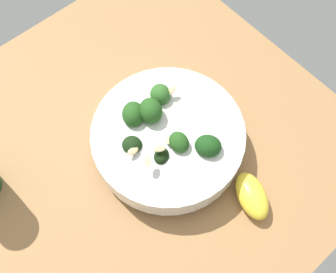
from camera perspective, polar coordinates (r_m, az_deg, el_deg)
name	(u,v)px	position (r cm, az deg, el deg)	size (l,w,h in cm)	color
ground_plane	(138,147)	(64.87, -4.34, -1.54)	(62.68, 62.68, 3.13)	#996D42
bowl_of_broccoli	(167,137)	(59.61, -0.08, -0.06)	(22.92, 22.92, 9.36)	white
lemon_wedge	(252,196)	(59.55, 12.02, -8.38)	(7.41, 4.12, 3.60)	yellow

